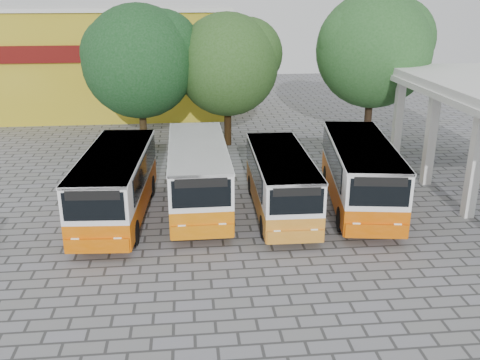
{
  "coord_description": "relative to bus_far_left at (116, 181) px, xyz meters",
  "views": [
    {
      "loc": [
        -4.4,
        -18.86,
        9.48
      ],
      "look_at": [
        -2.12,
        3.46,
        1.5
      ],
      "focal_mm": 40.0,
      "sensor_mm": 36.0,
      "label": 1
    }
  ],
  "objects": [
    {
      "name": "shophouse_block",
      "position": [
        -3.47,
        22.76,
        2.45
      ],
      "size": [
        20.4,
        10.4,
        8.3
      ],
      "color": "#B09A1A",
      "rests_on": "ground"
    },
    {
      "name": "bus_centre_left",
      "position": [
        3.56,
        0.86,
        0.03
      ],
      "size": [
        2.63,
        8.39,
        3.02
      ],
      "rotation": [
        0.0,
        0.0,
        0.01
      ],
      "color": "#D26A04",
      "rests_on": "ground"
    },
    {
      "name": "tree_right",
      "position": [
        14.78,
        10.45,
        4.52
      ],
      "size": [
        7.39,
        7.03,
        9.52
      ],
      "color": "black",
      "rests_on": "ground"
    },
    {
      "name": "bus_centre_right",
      "position": [
        7.17,
        -0.17,
        -0.12
      ],
      "size": [
        2.49,
        7.67,
        2.75
      ],
      "rotation": [
        0.0,
        0.0,
        -0.02
      ],
      "color": "orange",
      "rests_on": "ground"
    },
    {
      "name": "bus_far_left",
      "position": [
        0.0,
        0.0,
        0.0
      ],
      "size": [
        3.04,
        8.37,
        2.96
      ],
      "rotation": [
        0.0,
        0.0,
        -0.07
      ],
      "color": "#D25900",
      "rests_on": "ground"
    },
    {
      "name": "tree_left",
      "position": [
        0.49,
        11.12,
        3.94
      ],
      "size": [
        7.17,
        6.83,
        8.84
      ],
      "color": "#342613",
      "rests_on": "ground"
    },
    {
      "name": "bus_far_right",
      "position": [
        10.9,
        0.23,
        0.05
      ],
      "size": [
        3.77,
        8.75,
        3.04
      ],
      "rotation": [
        0.0,
        0.0,
        -0.15
      ],
      "color": "#CF5300",
      "rests_on": "ground"
    },
    {
      "name": "tree_middle",
      "position": [
        5.84,
        11.44,
        3.63
      ],
      "size": [
        6.66,
        6.34,
        8.31
      ],
      "color": "black",
      "rests_on": "ground"
    },
    {
      "name": "ground",
      "position": [
        7.53,
        -3.22,
        -1.72
      ],
      "size": [
        90.0,
        90.0,
        0.0
      ],
      "primitive_type": "plane",
      "color": "slate",
      "rests_on": "ground"
    }
  ]
}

